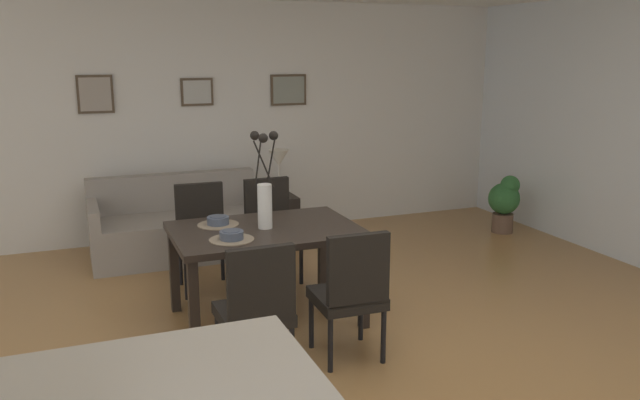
% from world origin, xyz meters
% --- Properties ---
extents(ground_plane, '(9.00, 9.00, 0.00)m').
position_xyz_m(ground_plane, '(0.00, 0.00, 0.00)').
color(ground_plane, '#A87A47').
extents(back_wall_panel, '(9.00, 0.10, 2.60)m').
position_xyz_m(back_wall_panel, '(0.00, 3.25, 1.30)').
color(back_wall_panel, silver).
rests_on(back_wall_panel, ground).
extents(dining_table, '(1.40, 0.97, 0.74)m').
position_xyz_m(dining_table, '(-0.12, 0.66, 0.65)').
color(dining_table, black).
rests_on(dining_table, ground).
extents(dining_chair_near_left, '(0.45, 0.45, 0.92)m').
position_xyz_m(dining_chair_near_left, '(-0.45, -0.25, 0.51)').
color(dining_chair_near_left, black).
rests_on(dining_chair_near_left, ground).
extents(dining_chair_near_right, '(0.46, 0.46, 0.92)m').
position_xyz_m(dining_chair_near_right, '(-0.44, 1.55, 0.51)').
color(dining_chair_near_right, black).
rests_on(dining_chair_near_right, ground).
extents(dining_chair_far_left, '(0.45, 0.45, 0.92)m').
position_xyz_m(dining_chair_far_left, '(0.21, -0.22, 0.51)').
color(dining_chair_far_left, black).
rests_on(dining_chair_far_left, ground).
extents(dining_chair_far_right, '(0.45, 0.45, 0.92)m').
position_xyz_m(dining_chair_far_right, '(0.20, 1.55, 0.51)').
color(dining_chair_far_right, black).
rests_on(dining_chair_far_right, ground).
extents(centerpiece_vase, '(0.21, 0.23, 0.73)m').
position_xyz_m(centerpiece_vase, '(-0.12, 0.66, 1.02)').
color(centerpiece_vase, white).
rests_on(centerpiece_vase, dining_table).
extents(placemat_near_left, '(0.32, 0.32, 0.01)m').
position_xyz_m(placemat_near_left, '(-0.44, 0.44, 0.74)').
color(placemat_near_left, '#7F705B').
rests_on(placemat_near_left, dining_table).
extents(bowl_near_left, '(0.17, 0.17, 0.07)m').
position_xyz_m(bowl_near_left, '(-0.44, 0.44, 0.78)').
color(bowl_near_left, '#475166').
rests_on(bowl_near_left, dining_table).
extents(placemat_near_right, '(0.32, 0.32, 0.01)m').
position_xyz_m(placemat_near_right, '(-0.44, 0.88, 0.74)').
color(placemat_near_right, '#7F705B').
rests_on(placemat_near_right, dining_table).
extents(bowl_near_right, '(0.17, 0.17, 0.07)m').
position_xyz_m(bowl_near_right, '(-0.44, 0.88, 0.78)').
color(bowl_near_right, '#475166').
rests_on(bowl_near_right, dining_table).
extents(sofa, '(1.74, 0.84, 0.80)m').
position_xyz_m(sofa, '(-0.49, 2.57, 0.28)').
color(sofa, gray).
rests_on(sofa, ground).
extents(side_table, '(0.36, 0.36, 0.52)m').
position_xyz_m(side_table, '(0.61, 2.60, 0.26)').
color(side_table, black).
rests_on(side_table, ground).
extents(table_lamp, '(0.22, 0.22, 0.51)m').
position_xyz_m(table_lamp, '(0.61, 2.60, 0.89)').
color(table_lamp, beige).
rests_on(table_lamp, side_table).
extents(framed_picture_left, '(0.36, 0.03, 0.39)m').
position_xyz_m(framed_picture_left, '(-1.17, 3.18, 1.62)').
color(framed_picture_left, '#473828').
extents(framed_picture_center, '(0.35, 0.03, 0.30)m').
position_xyz_m(framed_picture_center, '(-0.12, 3.18, 1.62)').
color(framed_picture_center, '#473828').
extents(framed_picture_right, '(0.42, 0.03, 0.35)m').
position_xyz_m(framed_picture_right, '(0.93, 3.18, 1.62)').
color(framed_picture_right, '#473828').
extents(potted_plant, '(0.36, 0.36, 0.67)m').
position_xyz_m(potted_plant, '(3.16, 2.05, 0.37)').
color(potted_plant, brown).
rests_on(potted_plant, ground).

